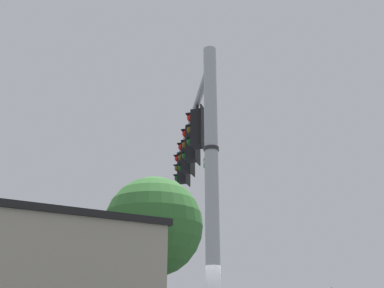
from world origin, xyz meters
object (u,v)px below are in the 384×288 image
(traffic_light_arm_end, at_px, (182,168))
(bird_flying, at_px, (205,92))
(street_name_sign, at_px, (209,153))
(traffic_light_mid_inner, at_px, (191,144))
(traffic_light_mid_outer, at_px, (186,157))
(traffic_light_nearest_pole, at_px, (197,129))

(traffic_light_arm_end, xyz_separation_m, bird_flying, (0.43, -0.70, 2.98))
(traffic_light_arm_end, distance_m, street_name_sign, 5.50)
(bird_flying, bearing_deg, traffic_light_mid_inner, -174.08)
(traffic_light_mid_inner, relative_size, street_name_sign, 1.20)
(traffic_light_mid_outer, xyz_separation_m, bird_flying, (1.49, -0.22, 2.98))
(traffic_light_mid_outer, bearing_deg, traffic_light_nearest_pole, -155.34)
(traffic_light_arm_end, height_order, bird_flying, bird_flying)
(traffic_light_arm_end, bearing_deg, street_name_sign, -155.14)
(traffic_light_mid_inner, relative_size, traffic_light_mid_outer, 1.00)
(traffic_light_mid_inner, height_order, traffic_light_mid_outer, same)
(traffic_light_nearest_pole, relative_size, traffic_light_arm_end, 1.00)
(traffic_light_arm_end, xyz_separation_m, street_name_sign, (-4.84, -2.24, -1.34))
(street_name_sign, bearing_deg, bird_flying, 16.26)
(traffic_light_mid_inner, bearing_deg, street_name_sign, -154.98)
(traffic_light_mid_outer, height_order, traffic_light_arm_end, same)
(traffic_light_arm_end, bearing_deg, traffic_light_mid_outer, -155.34)
(traffic_light_nearest_pole, relative_size, street_name_sign, 1.20)
(traffic_light_arm_end, height_order, street_name_sign, traffic_light_arm_end)
(traffic_light_mid_inner, relative_size, traffic_light_arm_end, 1.00)
(bird_flying, bearing_deg, street_name_sign, -163.74)
(traffic_light_mid_inner, height_order, traffic_light_arm_end, same)
(bird_flying, bearing_deg, traffic_light_nearest_pole, -168.25)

